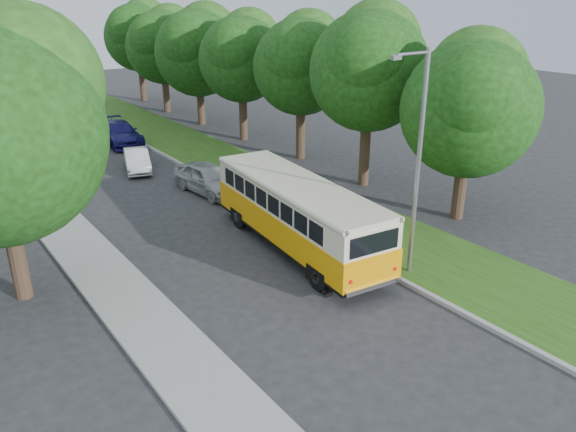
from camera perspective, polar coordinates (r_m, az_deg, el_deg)
ground at (r=20.26m, az=-1.49°, el=-6.53°), size 120.00×120.00×0.00m
curb at (r=25.81m, az=-1.20°, el=0.17°), size 0.20×70.00×0.15m
grass_verge at (r=27.13m, az=2.88°, el=1.23°), size 4.50×70.00×0.13m
sidewalk at (r=22.55m, az=-19.07°, el=-4.54°), size 2.20×70.00×0.12m
treeline at (r=35.45m, az=-14.44°, el=15.28°), size 24.27×41.91×9.46m
lamppost_near at (r=19.48m, az=12.97°, el=5.64°), size 1.71×0.16×8.00m
lamppost_far at (r=31.66m, az=-26.07°, el=9.70°), size 1.71×0.16×7.50m
warning_sign at (r=28.39m, az=-23.28°, el=3.89°), size 0.56×0.10×2.50m
vintage_bus at (r=22.00m, az=0.98°, el=0.02°), size 3.47×9.90×2.88m
car_silver at (r=28.88m, az=-8.09°, el=3.81°), size 2.23×4.63×1.53m
car_white at (r=33.41m, az=-15.08°, el=5.51°), size 2.35×3.97×1.23m
car_blue at (r=39.62m, az=-16.76°, el=8.06°), size 2.36×5.28×1.50m
car_grey at (r=41.56m, az=-19.16°, el=8.38°), size 4.02×5.83×1.48m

